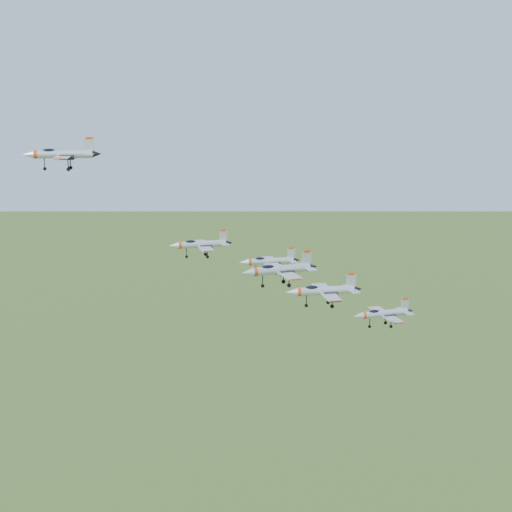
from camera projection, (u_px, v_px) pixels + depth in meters
name	position (u px, v px, depth m)	size (l,w,h in m)	color
jet_lead	(61.00, 154.00, 120.91)	(13.11, 11.14, 3.56)	#B1B8BF
jet_left_high	(200.00, 244.00, 121.84)	(11.13, 9.28, 2.98)	#B1B8BF
jet_right_high	(279.00, 270.00, 103.69)	(11.91, 9.80, 3.19)	#B1B8BF
jet_left_low	(269.00, 261.00, 137.53)	(12.00, 10.09, 3.22)	#B1B8BF
jet_right_low	(323.00, 290.00, 116.76)	(13.01, 10.94, 3.49)	#B1B8BF
jet_trail	(383.00, 313.00, 132.44)	(12.39, 10.26, 3.31)	#B1B8BF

